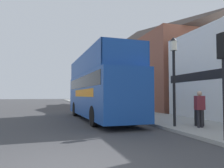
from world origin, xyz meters
TOP-DOWN VIEW (x-y plane):
  - ground_plane at (0.00, 21.00)m, footprint 144.00×144.00m
  - sidewalk at (6.91, 18.00)m, footprint 3.84×108.00m
  - brick_terrace_rear at (11.82, 23.17)m, footprint 6.00×24.80m
  - tour_bus at (3.02, 9.12)m, footprint 2.81×10.19m
  - parked_car_ahead_of_bus at (3.89, 16.78)m, footprint 1.81×4.45m
  - pedestrian_second at (6.40, 3.39)m, footprint 0.44×0.24m
  - traffic_signal at (5.35, 0.78)m, footprint 0.28×0.42m
  - lamp_post_nearest at (5.56, 4.13)m, footprint 0.35×0.35m
  - lamp_post_second at (5.36, 11.35)m, footprint 0.35×0.35m
  - lamp_post_third at (5.57, 18.57)m, footprint 0.35×0.35m
  - litter_bin at (6.76, 3.90)m, footprint 0.48×0.48m

SIDE VIEW (x-z plane):
  - ground_plane at x=0.00m, z-range 0.00..0.00m
  - sidewalk at x=6.91m, z-range 0.00..0.14m
  - litter_bin at x=6.76m, z-range 0.17..1.12m
  - parked_car_ahead_of_bus at x=3.89m, z-range -0.03..1.39m
  - pedestrian_second at x=6.40m, z-range 0.31..1.97m
  - tour_bus at x=3.02m, z-range -0.21..4.01m
  - traffic_signal at x=5.35m, z-range 0.97..4.51m
  - lamp_post_nearest at x=5.56m, z-range 0.98..5.28m
  - lamp_post_third at x=5.57m, z-range 0.99..5.34m
  - lamp_post_second at x=5.36m, z-range 1.01..5.51m
  - brick_terrace_rear at x=11.82m, z-range 0.00..10.66m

